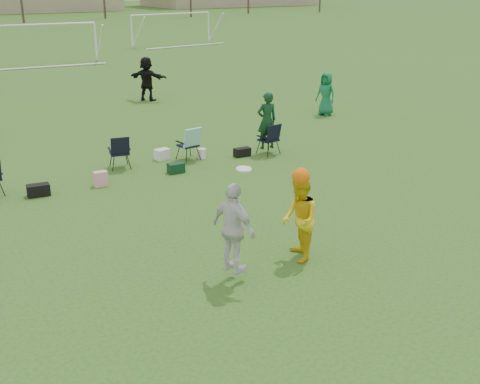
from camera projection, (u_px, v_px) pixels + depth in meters
ground at (265, 302)px, 10.23m from camera, size 260.00×260.00×0.00m
fielder_green_far at (326, 94)px, 23.72m from camera, size 0.77×0.95×1.69m
fielder_black at (147, 79)px, 26.46m from camera, size 1.54×1.76×1.92m
center_contest at (273, 222)px, 11.09m from camera, size 2.31×1.16×2.16m
sideline_setup at (178, 146)px, 17.48m from camera, size 8.78×1.75×1.91m
goal_mid at (37, 33)px, 37.32m from camera, size 7.40×0.63×2.46m
goal_right at (172, 20)px, 47.98m from camera, size 7.35×1.14×2.46m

